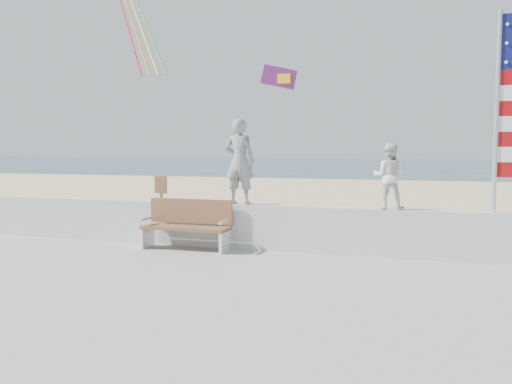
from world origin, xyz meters
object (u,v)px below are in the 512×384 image
bench (187,224)px  adult (240,161)px  flag (505,103)px  child (389,176)px

bench → adult: bearing=25.2°
adult → flag: size_ratio=0.50×
adult → child: 2.96m
child → bench: bearing=7.8°
child → adult: bearing=1.2°
flag → bench: bearing=-175.6°
flag → child: bearing=180.0°
child → flag: (1.93, -0.00, 1.30)m
adult → child: size_ratio=1.42×
bench → child: bearing=6.6°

